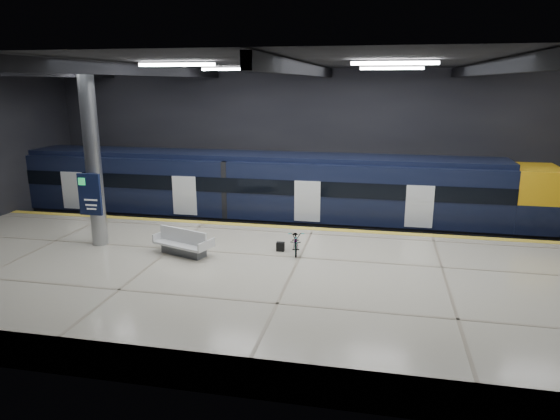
# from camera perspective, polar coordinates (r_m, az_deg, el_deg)

# --- Properties ---
(ground) EXTENTS (30.00, 30.00, 0.00)m
(ground) POSITION_cam_1_polar(r_m,az_deg,el_deg) (19.66, 2.69, -7.48)
(ground) COLOR black
(ground) RESTS_ON ground
(room_shell) EXTENTS (30.10, 16.10, 8.05)m
(room_shell) POSITION_cam_1_polar(r_m,az_deg,el_deg) (18.32, 2.90, 9.37)
(room_shell) COLOR black
(room_shell) RESTS_ON ground
(platform) EXTENTS (30.00, 11.00, 1.10)m
(platform) POSITION_cam_1_polar(r_m,az_deg,el_deg) (17.17, 1.41, -8.83)
(platform) COLOR beige
(platform) RESTS_ON ground
(safety_strip) EXTENTS (30.00, 0.40, 0.01)m
(safety_strip) POSITION_cam_1_polar(r_m,az_deg,el_deg) (21.87, 3.84, -2.14)
(safety_strip) COLOR yellow
(safety_strip) RESTS_ON platform
(rails) EXTENTS (30.00, 1.52, 0.16)m
(rails) POSITION_cam_1_polar(r_m,az_deg,el_deg) (24.78, 4.66, -2.63)
(rails) COLOR gray
(rails) RESTS_ON ground
(train) EXTENTS (29.40, 2.84, 3.79)m
(train) POSITION_cam_1_polar(r_m,az_deg,el_deg) (24.52, 0.84, 2.01)
(train) COLOR black
(train) RESTS_ON ground
(bench) EXTENTS (2.43, 1.63, 0.99)m
(bench) POSITION_cam_1_polar(r_m,az_deg,el_deg) (18.87, -10.97, -4.01)
(bench) COLOR #595B60
(bench) RESTS_ON platform
(bicycle) EXTENTS (0.89, 1.77, 0.89)m
(bicycle) POSITION_cam_1_polar(r_m,az_deg,el_deg) (18.76, 1.85, -3.54)
(bicycle) COLOR #99999E
(bicycle) RESTS_ON platform
(pannier_bag) EXTENTS (0.30, 0.18, 0.35)m
(pannier_bag) POSITION_cam_1_polar(r_m,az_deg,el_deg) (18.95, 0.05, -4.21)
(pannier_bag) COLOR black
(pannier_bag) RESTS_ON platform
(info_column) EXTENTS (0.90, 0.78, 6.90)m
(info_column) POSITION_cam_1_polar(r_m,az_deg,el_deg) (20.32, -20.63, 5.39)
(info_column) COLOR #9EA0A5
(info_column) RESTS_ON platform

